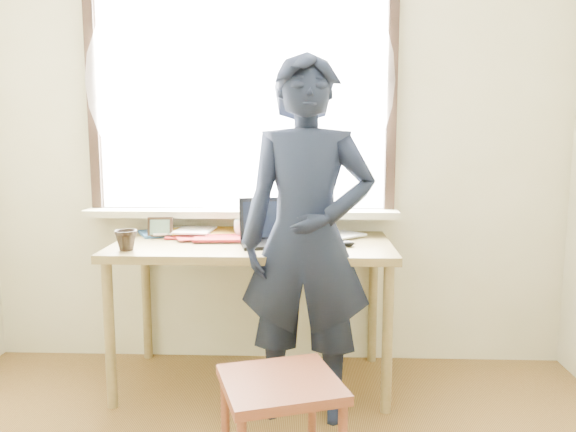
{
  "coord_description": "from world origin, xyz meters",
  "views": [
    {
      "loc": [
        0.21,
        -1.38,
        1.4
      ],
      "look_at": [
        0.12,
        0.95,
        1.05
      ],
      "focal_mm": 35.0,
      "sensor_mm": 36.0,
      "label": 1
    }
  ],
  "objects_px": {
    "desk": "(253,257)",
    "mug_dark": "(126,240)",
    "work_chair": "(281,396)",
    "mug_white": "(245,229)",
    "laptop": "(273,233)",
    "person": "(307,240)"
  },
  "relations": [
    {
      "from": "desk",
      "to": "mug_dark",
      "type": "height_order",
      "value": "mug_dark"
    },
    {
      "from": "desk",
      "to": "work_chair",
      "type": "xyz_separation_m",
      "value": [
        0.2,
        -0.95,
        -0.34
      ]
    },
    {
      "from": "work_chair",
      "to": "mug_white",
      "type": "bearing_deg",
      "value": 103.34
    },
    {
      "from": "work_chair",
      "to": "laptop",
      "type": "bearing_deg",
      "value": 95.33
    },
    {
      "from": "desk",
      "to": "person",
      "type": "relative_size",
      "value": 0.85
    },
    {
      "from": "desk",
      "to": "mug_white",
      "type": "height_order",
      "value": "mug_white"
    },
    {
      "from": "desk",
      "to": "work_chair",
      "type": "distance_m",
      "value": 1.03
    },
    {
      "from": "laptop",
      "to": "mug_white",
      "type": "distance_m",
      "value": 0.24
    },
    {
      "from": "desk",
      "to": "mug_white",
      "type": "distance_m",
      "value": 0.2
    },
    {
      "from": "mug_white",
      "to": "work_chair",
      "type": "xyz_separation_m",
      "value": [
        0.26,
        -1.08,
        -0.48
      ]
    },
    {
      "from": "mug_white",
      "to": "person",
      "type": "height_order",
      "value": "person"
    },
    {
      "from": "mug_white",
      "to": "work_chair",
      "type": "height_order",
      "value": "mug_white"
    },
    {
      "from": "laptop",
      "to": "work_chair",
      "type": "relative_size",
      "value": 0.73
    },
    {
      "from": "person",
      "to": "desk",
      "type": "bearing_deg",
      "value": 135.99
    },
    {
      "from": "mug_white",
      "to": "mug_dark",
      "type": "height_order",
      "value": "mug_dark"
    },
    {
      "from": "laptop",
      "to": "person",
      "type": "bearing_deg",
      "value": -59.17
    },
    {
      "from": "laptop",
      "to": "person",
      "type": "xyz_separation_m",
      "value": [
        0.18,
        -0.31,
        0.02
      ]
    },
    {
      "from": "laptop",
      "to": "work_chair",
      "type": "bearing_deg",
      "value": -84.67
    },
    {
      "from": "mug_dark",
      "to": "work_chair",
      "type": "height_order",
      "value": "mug_dark"
    },
    {
      "from": "laptop",
      "to": "work_chair",
      "type": "xyz_separation_m",
      "value": [
        0.09,
        -0.92,
        -0.48
      ]
    },
    {
      "from": "laptop",
      "to": "person",
      "type": "height_order",
      "value": "person"
    },
    {
      "from": "laptop",
      "to": "person",
      "type": "relative_size",
      "value": 0.23
    }
  ]
}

